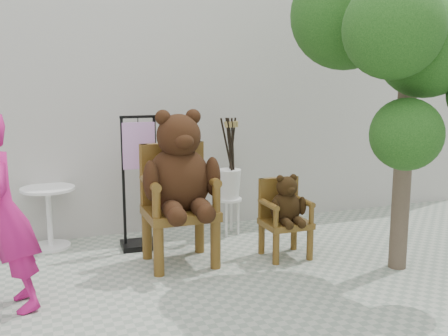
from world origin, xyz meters
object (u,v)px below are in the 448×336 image
(person, at_px, (4,214))
(stool_bucket, at_px, (229,183))
(cafe_table, at_px, (49,210))
(chair_small, at_px, (285,209))
(chair_big, at_px, (179,179))
(display_stand, at_px, (140,198))

(person, xyz_separation_m, stool_bucket, (2.49, 1.36, -0.19))
(person, relative_size, cafe_table, 2.36)
(chair_small, relative_size, cafe_table, 1.30)
(stool_bucket, bearing_deg, chair_big, -137.56)
(chair_small, bearing_deg, person, -172.06)
(chair_small, relative_size, display_stand, 0.60)
(chair_small, distance_m, cafe_table, 2.67)
(chair_small, bearing_deg, cafe_table, 153.32)
(chair_small, xyz_separation_m, person, (-2.77, -0.39, 0.30))
(chair_small, relative_size, person, 0.55)
(chair_small, height_order, stool_bucket, stool_bucket)
(chair_small, xyz_separation_m, display_stand, (-1.41, 0.84, 0.05))
(display_stand, bearing_deg, cafe_table, 162.65)
(display_stand, bearing_deg, person, -135.41)
(chair_big, relative_size, cafe_table, 2.29)
(cafe_table, bearing_deg, person, -103.77)
(cafe_table, relative_size, display_stand, 0.47)
(chair_big, bearing_deg, display_stand, 113.55)
(stool_bucket, bearing_deg, chair_small, -74.07)
(chair_big, xyz_separation_m, person, (-1.65, -0.58, -0.07))
(chair_big, xyz_separation_m, chair_small, (1.12, -0.20, -0.37))
(chair_small, height_order, display_stand, display_stand)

